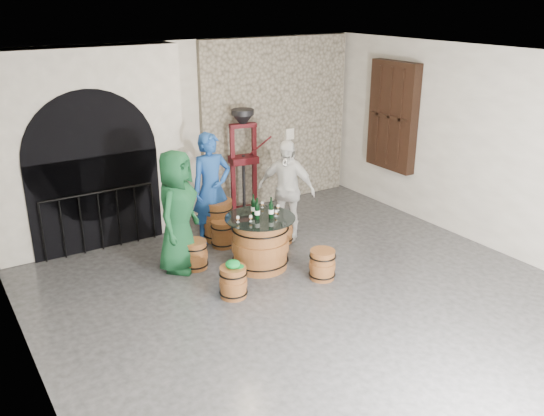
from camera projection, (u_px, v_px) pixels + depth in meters
ground at (322, 307)px, 7.69m from camera, size 8.00×8.00×0.00m
wall_back at (190, 132)px, 10.29m from camera, size 8.00×0.00×8.00m
wall_left at (28, 260)px, 5.37m from camera, size 0.00×8.00×8.00m
wall_right at (506, 155)px, 8.88m from camera, size 0.00×8.00×8.00m
ceiling at (331, 62)px, 6.56m from camera, size 8.00×8.00×0.00m
stone_facing_panel at (276, 122)px, 11.14m from camera, size 3.20×0.12×3.18m
arched_opening at (87, 151)px, 9.13m from camera, size 3.10×0.60×3.19m
shuttered_window at (393, 116)px, 10.65m from camera, size 0.23×1.10×2.00m
barrel_table at (260, 243)px, 8.69m from camera, size 1.06×1.06×0.81m
barrel_stool_left at (195, 255)px, 8.72m from camera, size 0.40×0.40×0.45m
barrel_stool_far at (223, 234)px, 9.47m from camera, size 0.40×0.40×0.45m
barrel_stool_right at (281, 230)px, 9.63m from camera, size 0.40×0.40×0.45m
barrel_stool_near_right at (322, 265)px, 8.40m from camera, size 0.40×0.40×0.45m
barrel_stool_near_left at (233, 282)px, 7.89m from camera, size 0.40×0.40×0.45m
green_cap at (233, 264)px, 7.80m from camera, size 0.25×0.20×0.11m
person_green at (177, 211)px, 8.46m from camera, size 1.07×1.05×1.86m
person_blue at (212, 189)px, 9.43m from camera, size 0.70×0.48×1.86m
person_white at (286, 190)px, 9.61m from camera, size 0.92×1.06×1.71m
wine_bottle_left at (257, 211)px, 8.45m from camera, size 0.08×0.08×0.32m
wine_bottle_center at (271, 210)px, 8.49m from camera, size 0.08×0.08×0.32m
wine_bottle_right at (254, 207)px, 8.60m from camera, size 0.08×0.08×0.32m
tasting_glass_a at (251, 219)px, 8.37m from camera, size 0.05×0.05×0.10m
tasting_glass_b at (278, 208)px, 8.79m from camera, size 0.05×0.05×0.10m
tasting_glass_c at (252, 212)px, 8.62m from camera, size 0.05×0.05×0.10m
tasting_glass_d at (262, 205)px, 8.91m from camera, size 0.05×0.05×0.10m
tasting_glass_e at (276, 213)px, 8.57m from camera, size 0.05×0.05×0.10m
tasting_glass_f at (238, 219)px, 8.34m from camera, size 0.05×0.05×0.10m
side_barrel at (218, 220)px, 9.70m from camera, size 0.53×0.53×0.70m
corking_press at (243, 155)px, 10.50m from camera, size 0.84×0.53×2.00m
control_box at (289, 134)px, 11.29m from camera, size 0.18×0.10×0.22m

